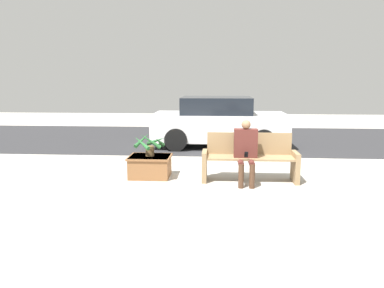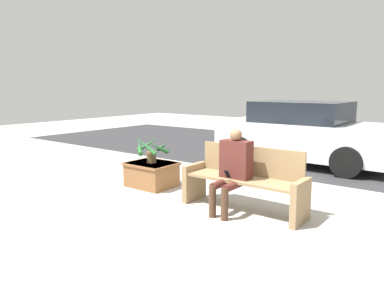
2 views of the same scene
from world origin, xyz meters
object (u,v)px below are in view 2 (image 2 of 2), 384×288
object	(u,v)px
bench	(245,180)
person_seated	(233,166)
parked_car	(304,133)
potted_plant	(151,149)
planter_box	(152,173)

from	to	relation	value
bench	person_seated	distance (m)	0.31
person_seated	parked_car	xyz separation A→B (m)	(-0.51, 4.02, 0.04)
bench	potted_plant	world-z (taller)	potted_plant
planter_box	potted_plant	bearing A→B (deg)	-60.47
bench	person_seated	xyz separation A→B (m)	(-0.09, -0.19, 0.23)
planter_box	bench	bearing A→B (deg)	-3.55
person_seated	parked_car	world-z (taller)	parked_car
bench	parked_car	world-z (taller)	parked_car
bench	potted_plant	distance (m)	2.01
person_seated	planter_box	world-z (taller)	person_seated
parked_car	bench	bearing A→B (deg)	-81.10
planter_box	potted_plant	distance (m)	0.45
potted_plant	bench	bearing A→B (deg)	-3.21
person_seated	planter_box	bearing A→B (deg)	170.74
person_seated	potted_plant	bearing A→B (deg)	171.07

